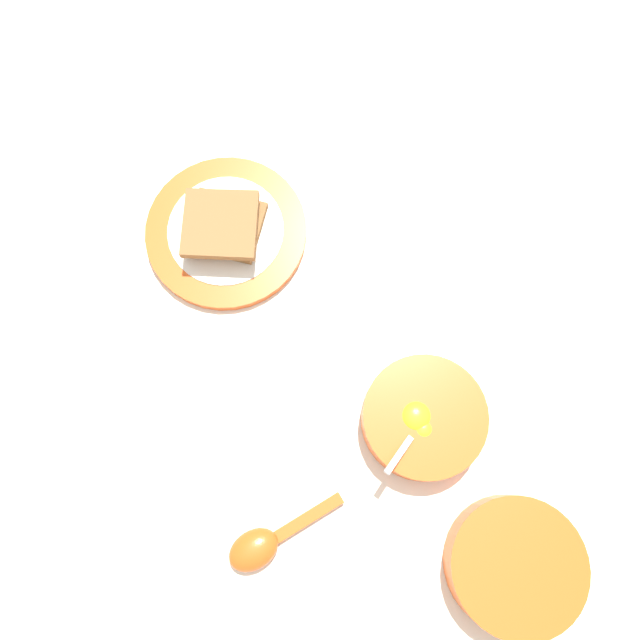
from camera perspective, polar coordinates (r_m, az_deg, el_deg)
The scene contains 6 objects.
ground_plane at distance 0.77m, azimuth -0.20°, elevation -3.71°, with size 3.00×3.00×0.00m, color silver.
egg_bowl at distance 0.74m, azimuth 9.40°, elevation -8.85°, with size 0.14×0.14×0.07m.
toast_plate at distance 0.82m, azimuth -8.56°, elevation 7.95°, with size 0.21×0.21×0.01m.
toast_sandwich at distance 0.79m, azimuth -8.96°, elevation 8.65°, with size 0.10×0.10×0.04m.
soup_spoon at distance 0.75m, azimuth -5.25°, elevation -19.72°, with size 0.10×0.13×0.03m.
congee_bowl at distance 0.77m, azimuth 17.40°, elevation -20.61°, with size 0.15×0.15×0.05m.
Camera 1 is at (0.14, 0.01, 0.75)m, focal length 35.00 mm.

